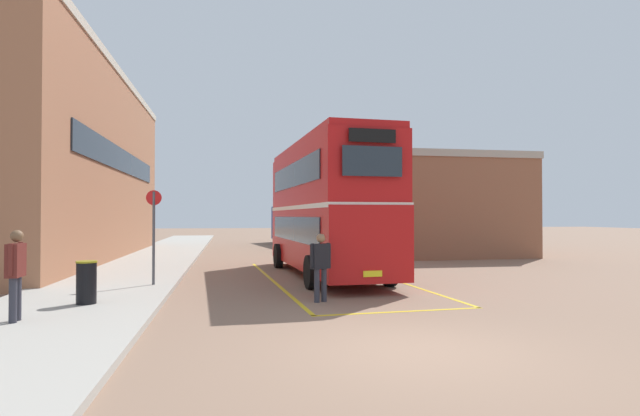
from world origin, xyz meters
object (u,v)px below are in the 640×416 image
Objects in this scene: double_decker_bus at (325,206)px; pedestrian_waiting_near at (16,268)px; litter_bin at (86,282)px; single_deck_bus at (302,223)px; bus_stop_sign at (154,228)px; pedestrian_boarding at (320,262)px.

double_decker_bus is 5.82× the size of pedestrian_waiting_near.
double_decker_bus is 10.51m from pedestrian_waiting_near.
double_decker_bus is 8.81m from litter_bin.
litter_bin is at bearing 66.59° from pedestrian_waiting_near.
single_deck_bus is at bearing 70.41° from pedestrian_waiting_near.
bus_stop_sign is (-7.55, -21.44, 0.16)m from single_deck_bus.
bus_stop_sign is at bearing -109.40° from single_deck_bus.
single_deck_bus reaches higher than pedestrian_boarding.
pedestrian_boarding is at bearing -102.25° from double_decker_bus.
bus_stop_sign reaches higher than pedestrian_boarding.
litter_bin is at bearing -179.15° from pedestrian_boarding.
single_deck_bus is (1.94, 19.04, -0.87)m from double_decker_bus.
bus_stop_sign is at bearing 69.56° from pedestrian_waiting_near.
pedestrian_waiting_near is at bearing -135.49° from double_decker_bus.
double_decker_bus is at bearing -95.83° from single_deck_bus.
pedestrian_waiting_near is at bearing -163.06° from pedestrian_boarding.
litter_bin is 3.45m from bus_stop_sign.
single_deck_bus is 5.76× the size of pedestrian_boarding.
litter_bin is at bearing -140.48° from double_decker_bus.
pedestrian_waiting_near reaches higher than litter_bin.
double_decker_bus is 5.94× the size of pedestrian_boarding.
single_deck_bus is at bearing 82.73° from pedestrian_boarding.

